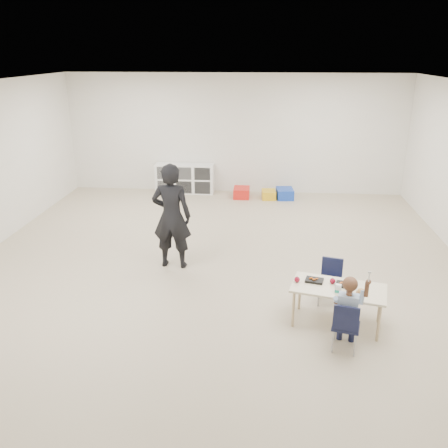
# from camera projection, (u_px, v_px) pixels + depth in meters

# --- Properties ---
(room) EXTENTS (9.00, 9.02, 2.80)m
(room) POSITION_uv_depth(u_px,v_px,m) (216.00, 184.00, 7.03)
(room) COLOR #C2B095
(room) RESTS_ON ground
(table) EXTENTS (1.24, 0.82, 0.52)m
(table) POSITION_uv_depth(u_px,v_px,m) (337.00, 305.00, 5.94)
(table) COLOR beige
(table) RESTS_ON ground
(chair_near) EXTENTS (0.36, 0.35, 0.63)m
(chair_near) POSITION_uv_depth(u_px,v_px,m) (346.00, 325.00, 5.43)
(chair_near) COLOR #111533
(chair_near) RESTS_ON ground
(chair_far) EXTENTS (0.36, 0.35, 0.63)m
(chair_far) POSITION_uv_depth(u_px,v_px,m) (330.00, 283.00, 6.41)
(chair_far) COLOR #111533
(chair_far) RESTS_ON ground
(child) EXTENTS (0.50, 0.50, 0.99)m
(child) POSITION_uv_depth(u_px,v_px,m) (347.00, 311.00, 5.36)
(child) COLOR #B1C4F0
(child) RESTS_ON chair_near
(lunch_tray_near) EXTENTS (0.25, 0.21, 0.03)m
(lunch_tray_near) POSITION_uv_depth(u_px,v_px,m) (345.00, 285.00, 5.88)
(lunch_tray_near) COLOR black
(lunch_tray_near) RESTS_ON table
(lunch_tray_far) EXTENTS (0.25, 0.21, 0.03)m
(lunch_tray_far) POSITION_uv_depth(u_px,v_px,m) (314.00, 280.00, 5.99)
(lunch_tray_far) COLOR black
(lunch_tray_far) RESTS_ON table
(milk_carton) EXTENTS (0.08, 0.08, 0.10)m
(milk_carton) POSITION_uv_depth(u_px,v_px,m) (338.00, 289.00, 5.71)
(milk_carton) COLOR white
(milk_carton) RESTS_ON table
(bread_roll) EXTENTS (0.09, 0.09, 0.07)m
(bread_roll) POSITION_uv_depth(u_px,v_px,m) (361.00, 291.00, 5.68)
(bread_roll) COLOR tan
(bread_roll) RESTS_ON table
(apple_near) EXTENTS (0.07, 0.07, 0.07)m
(apple_near) POSITION_uv_depth(u_px,v_px,m) (333.00, 281.00, 5.93)
(apple_near) COLOR maroon
(apple_near) RESTS_ON table
(apple_far) EXTENTS (0.07, 0.07, 0.07)m
(apple_far) POSITION_uv_depth(u_px,v_px,m) (297.00, 279.00, 5.97)
(apple_far) COLOR maroon
(apple_far) RESTS_ON table
(cubby_shelf) EXTENTS (1.40, 0.40, 0.70)m
(cubby_shelf) POSITION_uv_depth(u_px,v_px,m) (185.00, 178.00, 11.49)
(cubby_shelf) COLOR white
(cubby_shelf) RESTS_ON ground
(adult) EXTENTS (0.63, 0.43, 1.68)m
(adult) POSITION_uv_depth(u_px,v_px,m) (172.00, 216.00, 7.37)
(adult) COLOR black
(adult) RESTS_ON ground
(bin_red) EXTENTS (0.37, 0.47, 0.23)m
(bin_red) POSITION_uv_depth(u_px,v_px,m) (242.00, 193.00, 11.18)
(bin_red) COLOR red
(bin_red) RESTS_ON ground
(bin_yellow) EXTENTS (0.34, 0.42, 0.20)m
(bin_yellow) POSITION_uv_depth(u_px,v_px,m) (269.00, 195.00, 11.09)
(bin_yellow) COLOR gold
(bin_yellow) RESTS_ON ground
(bin_blue) EXTENTS (0.42, 0.51, 0.23)m
(bin_blue) POSITION_uv_depth(u_px,v_px,m) (285.00, 194.00, 11.10)
(bin_blue) COLOR #173DB0
(bin_blue) RESTS_ON ground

